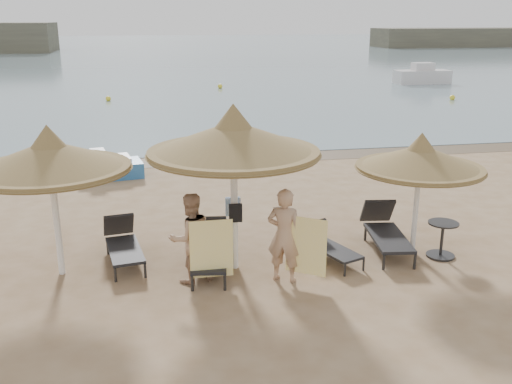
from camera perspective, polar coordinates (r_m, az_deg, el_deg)
ground at (r=11.28m, az=0.92°, el=-8.04°), size 160.00×160.00×0.00m
sea at (r=90.15m, az=-9.54°, el=13.86°), size 200.00×140.00×0.03m
wet_sand_strip at (r=20.09m, az=-4.42°, el=3.27°), size 200.00×1.60×0.01m
palapa_left at (r=11.13m, az=-19.93°, el=3.33°), size 2.96×2.96×2.94m
palapa_center at (r=10.69m, az=-2.27°, el=5.31°), size 3.31×3.31×3.28m
palapa_right at (r=12.00m, az=16.10°, el=3.27°), size 2.61×2.61×2.59m
lounger_far_left at (r=12.02m, az=-13.17°, el=-4.95°), size 0.90×1.94×0.83m
lounger_near_left at (r=11.43m, az=-4.62°, el=-5.58°), size 0.93×2.05×0.89m
lounger_near_right at (r=11.87m, az=7.08°, el=-5.16°), size 1.08×1.68×0.72m
lounger_far_right at (r=12.59m, az=12.79°, el=-3.70°), size 0.96×2.15×0.93m
side_table at (r=12.47m, az=18.08°, el=-4.64°), size 0.62×0.62×0.76m
person_left at (r=10.63m, az=-6.59°, el=-3.90°), size 1.07×0.87×2.01m
person_right at (r=10.58m, az=2.87°, el=-3.61°), size 1.15×1.01×2.11m
towel_left at (r=10.42m, az=-4.47°, el=-5.71°), size 0.79×0.02×1.11m
towel_right at (r=10.55m, az=5.02°, el=-5.41°), size 0.66×0.47×1.11m
bag_patterned at (r=11.23m, az=-2.32°, el=-1.44°), size 0.30×0.10×0.37m
bag_dark at (r=10.92m, az=-2.06°, el=-2.11°), size 0.26×0.10×0.36m
pedal_boat at (r=18.30m, az=-14.43°, el=2.44°), size 2.07×1.45×0.89m
buoy_left at (r=35.23m, az=-14.56°, el=9.02°), size 0.31×0.31×0.31m
buoy_mid at (r=40.39m, az=-3.61°, el=10.51°), size 0.33×0.33×0.33m
buoy_right at (r=36.49m, az=19.04°, el=8.91°), size 0.33×0.33×0.33m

